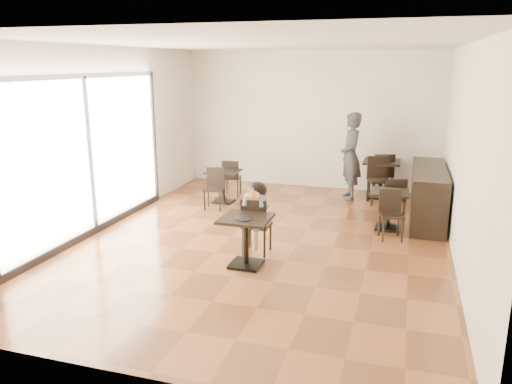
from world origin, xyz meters
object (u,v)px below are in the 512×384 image
at_px(cafe_table_left, 223,186).
at_px(chair_back_a, 381,175).
at_px(child, 257,218).
at_px(chair_left_a, 232,178).
at_px(chair_left_b, 214,189).
at_px(chair_mid_a, 394,199).
at_px(child_table, 246,242).
at_px(chair_mid_b, 392,215).
at_px(cafe_table_back, 381,179).
at_px(chair_back_b, 379,181).
at_px(adult_patron, 351,156).
at_px(cafe_table_mid, 388,210).
at_px(child_chair, 257,225).

distance_m(cafe_table_left, chair_back_a, 3.52).
height_order(child, chair_back_a, child).
xyz_separation_m(chair_left_a, chair_left_b, (0.00, -1.10, 0.00)).
height_order(chair_mid_a, chair_left_a, chair_mid_a).
xyz_separation_m(child_table, chair_mid_a, (1.99, 2.91, 0.05)).
bearing_deg(chair_mid_a, chair_back_a, -93.60).
height_order(child_table, chair_mid_b, chair_mid_b).
bearing_deg(chair_mid_b, cafe_table_back, 82.29).
bearing_deg(chair_left_a, chair_back_b, 178.03).
xyz_separation_m(child, adult_patron, (1.00, 3.71, 0.38)).
bearing_deg(adult_patron, chair_left_a, -97.18).
distance_m(chair_mid_a, chair_mid_b, 1.10).
distance_m(adult_patron, cafe_table_back, 0.89).
bearing_deg(cafe_table_back, child_table, -109.91).
xyz_separation_m(cafe_table_mid, chair_left_a, (-3.46, 1.36, 0.06)).
bearing_deg(chair_left_a, cafe_table_mid, 151.33).
bearing_deg(chair_back_a, chair_left_b, 12.90).
bearing_deg(child_chair, adult_patron, -105.11).
xyz_separation_m(child_chair, chair_back_b, (1.65, 3.46, 0.05)).
distance_m(child, cafe_table_back, 4.34).
relative_size(child, chair_back_a, 1.14).
bearing_deg(chair_left_b, chair_back_b, 16.33).
distance_m(child_table, chair_left_b, 3.04).
xyz_separation_m(child_table, chair_left_a, (-1.55, 3.72, 0.04)).
relative_size(child_chair, chair_mid_b, 1.07).
bearing_deg(chair_mid_b, child_chair, -162.41).
bearing_deg(chair_left_b, child_table, -66.67).
xyz_separation_m(child_table, cafe_table_left, (-1.55, 3.17, -0.03)).
bearing_deg(chair_mid_a, chair_back_b, -87.73).
height_order(child_table, cafe_table_left, child_table).
distance_m(child, chair_back_a, 4.40).
bearing_deg(cafe_table_left, child, -59.45).
height_order(child, chair_mid_a, child).
bearing_deg(child, adult_patron, 74.89).
distance_m(cafe_table_mid, chair_left_b, 3.48).
distance_m(cafe_table_left, chair_left_a, 0.55).
distance_m(cafe_table_mid, chair_left_a, 3.72).
distance_m(chair_mid_b, chair_back_b, 2.23).
distance_m(child_chair, chair_left_a, 3.52).
relative_size(chair_mid_b, chair_left_a, 1.02).
bearing_deg(cafe_table_back, chair_left_a, -165.21).
height_order(chair_mid_a, chair_back_a, chair_back_a).
distance_m(chair_mid_b, chair_left_b, 3.63).
bearing_deg(child, child_table, -90.00).
xyz_separation_m(adult_patron, chair_mid_a, (0.99, -1.36, -0.53)).
relative_size(chair_left_a, chair_back_a, 0.83).
relative_size(chair_back_a, chair_back_b, 1.00).
relative_size(cafe_table_mid, cafe_table_back, 0.85).
bearing_deg(chair_back_b, child_table, -131.63).
bearing_deg(chair_mid_a, chair_mid_b, 75.32).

